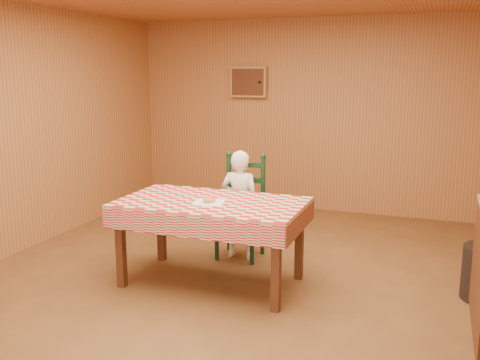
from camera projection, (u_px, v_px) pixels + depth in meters
name	position (u px, v px, depth m)	size (l,w,h in m)	color
ground	(232.00, 288.00, 4.78)	(6.00, 6.00, 0.00)	brown
cabin_walls	(252.00, 80.00, 4.90)	(5.10, 6.05, 2.65)	#B0733F
dining_table	(211.00, 210.00, 4.77)	(1.66, 0.96, 0.77)	#532B16
ladder_chair	(242.00, 209.00, 5.53)	(0.44, 0.40, 1.08)	black
seated_child	(240.00, 205.00, 5.47)	(0.41, 0.27, 1.12)	white
napkin	(209.00, 202.00, 4.71)	(0.26, 0.26, 0.00)	white
donut	(209.00, 200.00, 4.71)	(0.11, 0.11, 0.04)	#D58E4C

